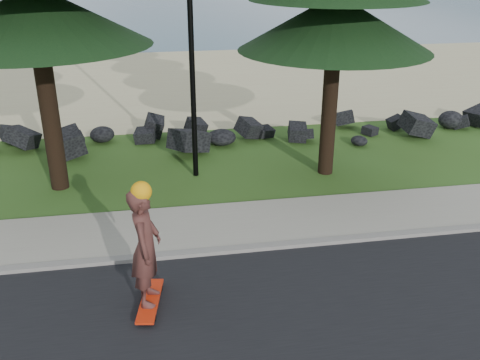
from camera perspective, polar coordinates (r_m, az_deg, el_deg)
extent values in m
plane|color=#325219|center=(11.61, -3.20, -5.57)|extent=(160.00, 160.00, 0.00)
cube|color=gray|center=(10.81, -2.64, -7.63)|extent=(160.00, 0.20, 0.10)
cube|color=#9D9383|center=(11.76, -3.33, -4.93)|extent=(160.00, 2.00, 0.08)
cube|color=#CAB986|center=(25.25, -7.21, 10.47)|extent=(160.00, 15.00, 0.01)
cube|color=#3E6577|center=(61.35, -9.20, 18.00)|extent=(160.00, 58.00, 0.01)
cylinder|color=black|center=(13.43, -5.30, 16.44)|extent=(0.14, 0.14, 8.00)
cube|color=red|center=(9.46, -9.57, -12.56)|extent=(0.50, 1.27, 0.04)
imported|color=#532B26|center=(8.89, -10.02, -7.05)|extent=(0.61, 0.83, 2.07)
sphere|color=#FEA50E|center=(8.43, -10.49, -1.23)|extent=(0.33, 0.33, 0.33)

